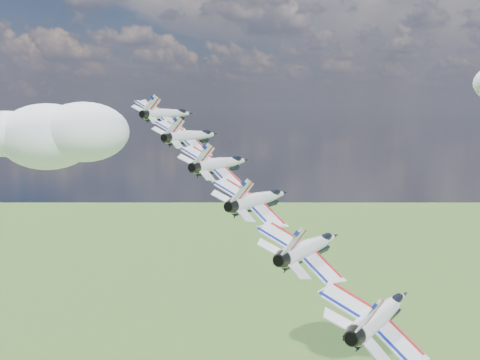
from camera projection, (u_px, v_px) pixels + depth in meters
The scene contains 7 objects.
cloud_left at pixel (50, 138), 221.59m from camera, with size 49.50×38.90×19.45m, color white.
jet_0 at pixel (169, 114), 101.64m from camera, with size 9.45×14.00×4.18m, color white, non-canonical shape.
jet_1 at pixel (193, 136), 91.43m from camera, with size 9.45×14.00×4.18m, color white, non-canonical shape.
jet_2 at pixel (222, 163), 81.22m from camera, with size 9.45×14.00×4.18m, color white, non-canonical shape.
jet_3 at pixel (260, 199), 71.02m from camera, with size 9.45×14.00×4.18m, color white, non-canonical shape.
jet_4 at pixel (311, 246), 60.81m from camera, with size 9.45×14.00×4.18m, color white, non-canonical shape.
jet_5 at pixel (382, 313), 50.61m from camera, with size 9.45×14.00×4.18m, color white, non-canonical shape.
Camera 1 is at (59.93, -82.82, 158.68)m, focal length 45.00 mm.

